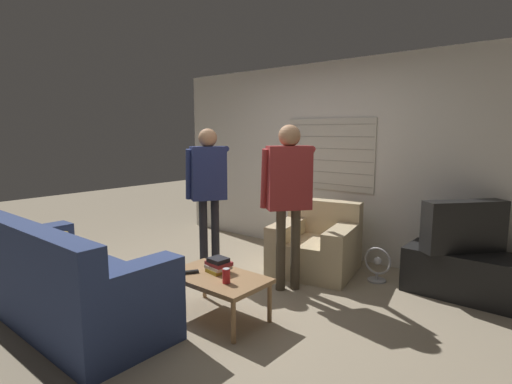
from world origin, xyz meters
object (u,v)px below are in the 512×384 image
Objects in this scene: coffee_table at (217,280)px; spare_remote at (191,272)px; tv at (464,226)px; couch_blue at (66,285)px; soda_can at (226,276)px; armchair_beige at (316,245)px; person_left_standing at (208,180)px; floor_fan at (377,265)px; book_stack at (218,265)px; person_right_standing at (289,186)px.

coffee_table is 0.25m from spare_remote.
tv is (1.54, 1.92, 0.37)m from coffee_table.
couch_blue is 3.76m from tv.
coffee_table is 7.15× the size of soda_can.
person_left_standing is at bearing 22.53° from armchair_beige.
coffee_table is at bearing -100.16° from person_left_standing.
couch_blue reaches higher than floor_fan.
person_left_standing is at bearing 93.16° from couch_blue.
soda_can is 0.41m from spare_remote.
spare_remote is (0.71, 0.79, 0.06)m from couch_blue.
person_left_standing reaches higher than soda_can.
tv reaches higher than floor_fan.
person_left_standing is (-0.11, 1.80, 0.73)m from couch_blue.
tv is 2.42m from soda_can.
person_left_standing is at bearing 160.02° from spare_remote.
soda_can is (0.24, -0.14, -0.00)m from book_stack.
floor_fan is (1.67, 2.65, -0.16)m from couch_blue.
tv is 0.44× the size of person_right_standing.
soda_can reaches higher than spare_remote.
soda_can is at bearing -21.35° from coffee_table.
floor_fan is (0.96, 1.86, -0.22)m from spare_remote.
armchair_beige reaches higher than floor_fan.
coffee_table is 6.82× the size of spare_remote.
armchair_beige is at bearing 86.85° from book_stack.
tv reaches higher than coffee_table.
person_left_standing is 13.37× the size of soda_can.
book_stack is 0.59× the size of floor_fan.
book_stack is (-0.09, -1.56, 0.15)m from armchair_beige.
armchair_beige is 1.50m from person_left_standing.
coffee_table is at bearing 56.91° from spare_remote.
person_right_standing is 1.21m from soda_can.
couch_blue is at bearing 57.39° from armchair_beige.
book_stack reaches higher than coffee_table.
couch_blue reaches higher than armchair_beige.
person_right_standing is at bearing 80.14° from book_stack.
floor_fan is at bearing -37.91° from tv.
couch_blue is 2.24× the size of coffee_table.
person_left_standing is at bearing 139.77° from book_stack.
couch_blue is 2.70m from armchair_beige.
coffee_table is at bearing 1.77° from tv.
armchair_beige reaches higher than book_stack.
couch_blue is at bearing -0.70° from tv.
tv is at bearing 55.73° from soda_can.
couch_blue is 5.21× the size of floor_fan.
spare_remote reaches higher than coffee_table.
couch_blue is 1.20× the size of person_left_standing.
tv is (2.47, 2.81, 0.37)m from couch_blue.
person_right_standing reaches higher than couch_blue.
floor_fan is at bearing 178.04° from armchair_beige.
person_right_standing is (1.03, 1.84, 0.75)m from couch_blue.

